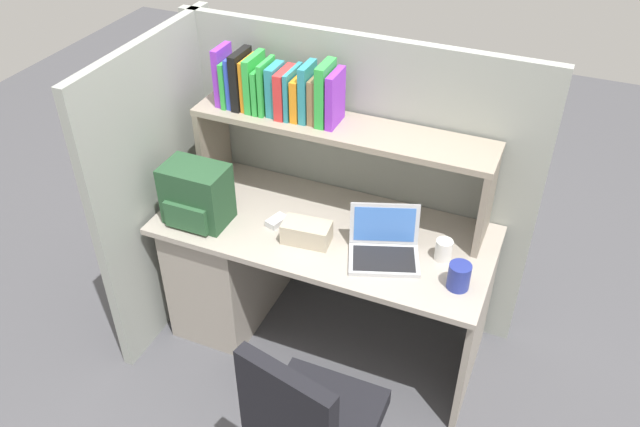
{
  "coord_description": "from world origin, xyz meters",
  "views": [
    {
      "loc": [
        0.93,
        -2.25,
        2.62
      ],
      "look_at": [
        0.0,
        -0.05,
        0.85
      ],
      "focal_mm": 36.54,
      "sensor_mm": 36.0,
      "label": 1
    }
  ],
  "objects_px": {
    "laptop": "(384,246)",
    "computer_mouse": "(277,221)",
    "snack_canister": "(459,276)",
    "backpack": "(196,195)",
    "tissue_box": "(307,232)",
    "paper_cup": "(444,249)"
  },
  "relations": [
    {
      "from": "backpack",
      "to": "tissue_box",
      "type": "bearing_deg",
      "value": 5.35
    },
    {
      "from": "laptop",
      "to": "snack_canister",
      "type": "xyz_separation_m",
      "value": [
        0.36,
        -0.08,
        0.01
      ]
    },
    {
      "from": "computer_mouse",
      "to": "tissue_box",
      "type": "bearing_deg",
      "value": -1.93
    },
    {
      "from": "tissue_box",
      "to": "snack_canister",
      "type": "height_order",
      "value": "snack_canister"
    },
    {
      "from": "laptop",
      "to": "computer_mouse",
      "type": "xyz_separation_m",
      "value": [
        -0.54,
        0.02,
        -0.03
      ]
    },
    {
      "from": "backpack",
      "to": "tissue_box",
      "type": "xyz_separation_m",
      "value": [
        0.54,
        0.05,
        -0.09
      ]
    },
    {
      "from": "paper_cup",
      "to": "tissue_box",
      "type": "bearing_deg",
      "value": -168.33
    },
    {
      "from": "snack_canister",
      "to": "paper_cup",
      "type": "bearing_deg",
      "value": 123.12
    },
    {
      "from": "laptop",
      "to": "computer_mouse",
      "type": "height_order",
      "value": "laptop"
    },
    {
      "from": "laptop",
      "to": "backpack",
      "type": "distance_m",
      "value": 0.91
    },
    {
      "from": "laptop",
      "to": "tissue_box",
      "type": "bearing_deg",
      "value": -173.02
    },
    {
      "from": "computer_mouse",
      "to": "snack_canister",
      "type": "xyz_separation_m",
      "value": [
        0.9,
        -0.1,
        0.04
      ]
    },
    {
      "from": "tissue_box",
      "to": "backpack",
      "type": "bearing_deg",
      "value": 179.82
    },
    {
      "from": "laptop",
      "to": "tissue_box",
      "type": "distance_m",
      "value": 0.36
    },
    {
      "from": "laptop",
      "to": "snack_canister",
      "type": "bearing_deg",
      "value": -12.28
    },
    {
      "from": "tissue_box",
      "to": "snack_canister",
      "type": "distance_m",
      "value": 0.71
    },
    {
      "from": "computer_mouse",
      "to": "backpack",
      "type": "bearing_deg",
      "value": -144.8
    },
    {
      "from": "backpack",
      "to": "computer_mouse",
      "type": "distance_m",
      "value": 0.4
    },
    {
      "from": "tissue_box",
      "to": "snack_canister",
      "type": "bearing_deg",
      "value": -8.23
    },
    {
      "from": "backpack",
      "to": "tissue_box",
      "type": "height_order",
      "value": "backpack"
    },
    {
      "from": "snack_canister",
      "to": "tissue_box",
      "type": "bearing_deg",
      "value": 177.3
    },
    {
      "from": "backpack",
      "to": "paper_cup",
      "type": "xyz_separation_m",
      "value": [
        1.15,
        0.18,
        -0.09
      ]
    }
  ]
}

